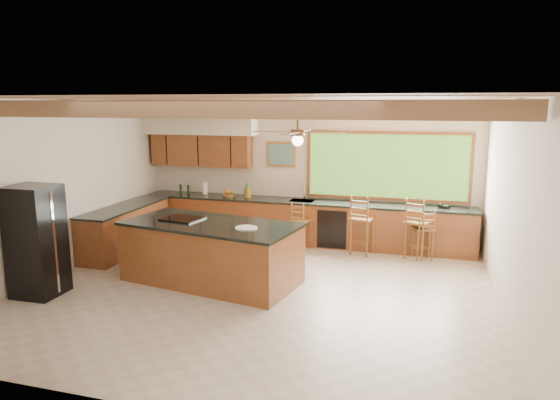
# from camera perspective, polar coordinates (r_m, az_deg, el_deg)

# --- Properties ---
(ground) EXTENTS (7.20, 7.20, 0.00)m
(ground) POSITION_cam_1_polar(r_m,az_deg,el_deg) (8.06, -2.47, -10.32)
(ground) COLOR beige
(ground) RESTS_ON ground
(room_shell) EXTENTS (7.27, 6.54, 3.02)m
(room_shell) POSITION_cam_1_polar(r_m,az_deg,el_deg) (8.22, -2.27, 5.98)
(room_shell) COLOR beige
(room_shell) RESTS_ON ground
(counter_run) EXTENTS (7.12, 3.10, 1.28)m
(counter_run) POSITION_cam_1_polar(r_m,az_deg,el_deg) (10.46, -2.35, -2.66)
(counter_run) COLOR brown
(counter_run) RESTS_ON ground
(island) EXTENTS (3.07, 1.83, 1.02)m
(island) POSITION_cam_1_polar(r_m,az_deg,el_deg) (8.40, -7.86, -5.91)
(island) COLOR brown
(island) RESTS_ON ground
(refrigerator) EXTENTS (0.69, 0.66, 1.72)m
(refrigerator) POSITION_cam_1_polar(r_m,az_deg,el_deg) (8.52, -26.07, -4.23)
(refrigerator) COLOR black
(refrigerator) RESTS_ON ground
(bar_stool_a) EXTENTS (0.45, 0.45, 0.99)m
(bar_stool_a) POSITION_cam_1_polar(r_m,az_deg,el_deg) (10.07, 2.39, -2.49)
(bar_stool_a) COLOR brown
(bar_stool_a) RESTS_ON ground
(bar_stool_b) EXTENTS (0.55, 0.55, 1.19)m
(bar_stool_b) POSITION_cam_1_polar(r_m,az_deg,el_deg) (9.76, 15.50, -2.61)
(bar_stool_b) COLOR brown
(bar_stool_b) RESTS_ON ground
(bar_stool_c) EXTENTS (0.51, 0.51, 1.19)m
(bar_stool_c) POSITION_cam_1_polar(r_m,az_deg,el_deg) (9.82, 9.35, -2.27)
(bar_stool_c) COLOR brown
(bar_stool_c) RESTS_ON ground
(bar_stool_d) EXTENTS (0.46, 0.46, 1.00)m
(bar_stool_d) POSITION_cam_1_polar(r_m,az_deg,el_deg) (9.80, 16.04, -3.27)
(bar_stool_d) COLOR brown
(bar_stool_d) RESTS_ON ground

